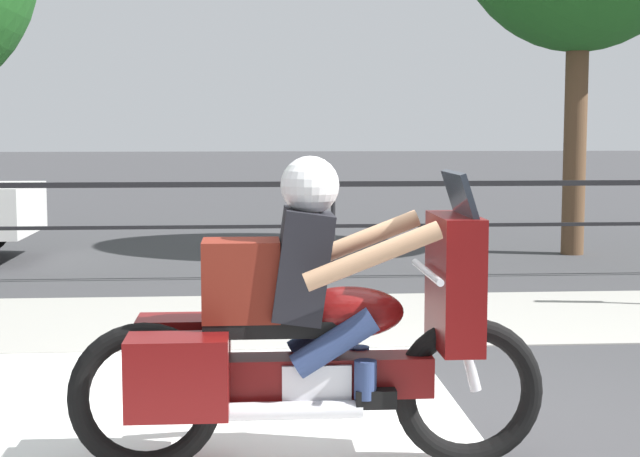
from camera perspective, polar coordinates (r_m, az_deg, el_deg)
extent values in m
plane|color=#38383A|center=(5.58, 5.76, -12.04)|extent=(120.00, 120.00, 0.00)
cube|color=#99968E|center=(8.84, 1.98, -5.21)|extent=(44.00, 2.40, 0.01)
cube|color=silver|center=(5.32, -7.46, -12.93)|extent=(3.18, 6.00, 0.01)
cube|color=black|center=(10.87, 0.77, 2.61)|extent=(36.00, 0.04, 0.06)
cube|color=black|center=(10.91, 0.77, 0.15)|extent=(36.00, 0.03, 0.04)
cylinder|color=black|center=(10.92, 0.77, -0.14)|extent=(0.05, 0.05, 1.11)
torus|color=black|center=(5.08, 8.64, -9.39)|extent=(0.76, 0.11, 0.76)
torus|color=black|center=(4.99, -10.15, -9.70)|extent=(0.76, 0.11, 0.76)
cube|color=#5B0C0C|center=(4.95, -0.67, -8.56)|extent=(1.23, 0.22, 0.20)
cube|color=silver|center=(4.96, -0.29, -9.11)|extent=(0.34, 0.26, 0.26)
ellipsoid|color=#5B0C0C|center=(4.89, 1.62, -4.90)|extent=(0.56, 0.30, 0.26)
cube|color=black|center=(4.88, -2.58, -5.65)|extent=(0.71, 0.28, 0.08)
cube|color=#5B0C0C|center=(4.95, 7.83, -3.07)|extent=(0.20, 0.56, 0.67)
cube|color=#1E232B|center=(4.90, 8.14, 1.94)|extent=(0.10, 0.48, 0.24)
cylinder|color=silver|center=(4.91, 6.24, -2.52)|extent=(0.04, 0.70, 0.04)
cylinder|color=silver|center=(4.82, -2.90, -10.56)|extent=(0.89, 0.09, 0.09)
cube|color=#5B0C0C|center=(4.70, -8.29, -8.51)|extent=(0.48, 0.28, 0.38)
cube|color=#5B0C0C|center=(5.17, -7.90, -7.18)|extent=(0.48, 0.28, 0.38)
cylinder|color=silver|center=(5.01, 8.35, -6.27)|extent=(0.19, 0.06, 0.56)
cube|color=black|center=(4.83, -1.06, -2.14)|extent=(0.31, 0.36, 0.57)
sphere|color=tan|center=(4.80, -0.59, 2.28)|extent=(0.23, 0.23, 0.23)
sphere|color=silver|center=(4.80, -0.59, 2.52)|extent=(0.29, 0.29, 0.29)
cylinder|color=navy|center=(4.76, 0.86, -6.67)|extent=(0.44, 0.13, 0.34)
cylinder|color=navy|center=(4.82, 2.66, -8.77)|extent=(0.11, 0.11, 0.19)
cube|color=black|center=(4.85, 3.25, -9.83)|extent=(0.20, 0.10, 0.09)
cylinder|color=navy|center=(5.06, 0.57, -5.93)|extent=(0.44, 0.13, 0.34)
cylinder|color=navy|center=(5.11, 2.26, -7.92)|extent=(0.11, 0.11, 0.19)
cube|color=black|center=(5.14, 2.81, -8.93)|extent=(0.20, 0.10, 0.09)
cylinder|color=tan|center=(4.56, 3.07, -1.62)|extent=(0.66, 0.09, 0.33)
cylinder|color=tan|center=(5.15, 2.24, -0.74)|extent=(0.66, 0.09, 0.33)
cube|color=maroon|center=(4.84, -4.61, -3.01)|extent=(0.38, 0.29, 0.40)
cylinder|color=brown|center=(13.52, 14.62, 5.19)|extent=(0.30, 0.30, 3.15)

